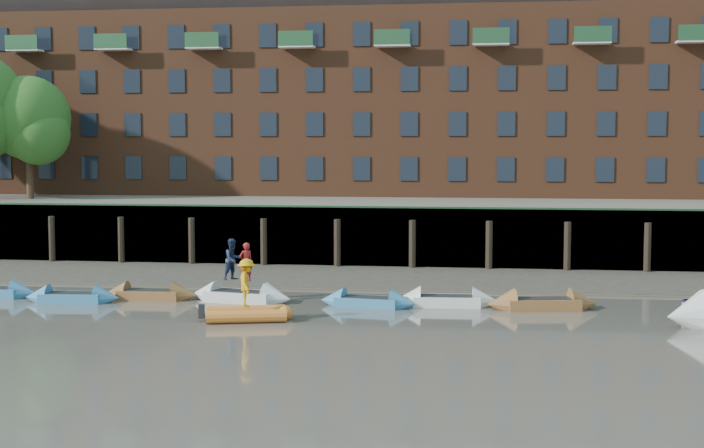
% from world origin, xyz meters
% --- Properties ---
extents(ground, '(220.00, 220.00, 0.00)m').
position_xyz_m(ground, '(0.00, 0.00, 0.00)').
color(ground, '#5A544D').
rests_on(ground, ground).
extents(foreshore, '(110.00, 8.00, 0.50)m').
position_xyz_m(foreshore, '(0.00, 18.00, 0.00)').
color(foreshore, '#3D382F').
rests_on(foreshore, ground).
extents(mud_band, '(110.00, 1.60, 0.10)m').
position_xyz_m(mud_band, '(0.00, 14.60, 0.00)').
color(mud_band, '#4C4336').
rests_on(mud_band, ground).
extents(river_wall, '(110.00, 1.23, 3.30)m').
position_xyz_m(river_wall, '(-0.00, 22.38, 1.59)').
color(river_wall, '#2D2A26').
rests_on(river_wall, ground).
extents(bank_terrace, '(110.00, 28.00, 3.20)m').
position_xyz_m(bank_terrace, '(0.00, 36.00, 1.60)').
color(bank_terrace, '#5E594D').
rests_on(bank_terrace, ground).
extents(apartment_terrace, '(80.60, 15.56, 20.98)m').
position_xyz_m(apartment_terrace, '(-0.00, 36.99, 12.82)').
color(apartment_terrace, brown).
rests_on(apartment_terrace, bank_terrace).
extents(rowboat_1, '(4.07, 1.47, 1.16)m').
position_xyz_m(rowboat_1, '(-11.35, 9.25, 0.21)').
color(rowboat_1, teal).
rests_on(rowboat_1, ground).
extents(rowboat_2, '(4.09, 1.25, 1.18)m').
position_xyz_m(rowboat_2, '(-8.36, 10.43, 0.21)').
color(rowboat_2, brown).
rests_on(rowboat_2, ground).
extents(rowboat_3, '(4.69, 2.15, 1.31)m').
position_xyz_m(rowboat_3, '(-4.38, 10.35, 0.23)').
color(rowboat_3, silver).
rests_on(rowboat_3, ground).
extents(rowboat_4, '(4.12, 1.73, 1.16)m').
position_xyz_m(rowboat_4, '(1.08, 9.82, 0.21)').
color(rowboat_4, teal).
rests_on(rowboat_4, ground).
extents(rowboat_5, '(4.31, 1.45, 1.23)m').
position_xyz_m(rowboat_5, '(4.26, 10.43, 0.22)').
color(rowboat_5, silver).
rests_on(rowboat_5, ground).
extents(rowboat_6, '(4.65, 2.10, 1.30)m').
position_xyz_m(rowboat_6, '(8.12, 10.15, 0.23)').
color(rowboat_6, brown).
rests_on(rowboat_6, ground).
extents(rib_tender, '(3.37, 2.25, 0.57)m').
position_xyz_m(rib_tender, '(-2.97, 6.21, 0.25)').
color(rib_tender, orange).
rests_on(rib_tender, ground).
extents(person_rower_a, '(0.70, 0.69, 1.63)m').
position_xyz_m(person_rower_a, '(-4.12, 10.29, 1.70)').
color(person_rower_a, maroon).
rests_on(person_rower_a, rowboat_3).
extents(person_rower_b, '(1.05, 1.09, 1.76)m').
position_xyz_m(person_rower_b, '(-4.75, 10.58, 1.76)').
color(person_rower_b, '#19233F').
rests_on(person_rower_b, rowboat_3).
extents(person_rib_crew, '(0.95, 1.31, 1.83)m').
position_xyz_m(person_rib_crew, '(-3.05, 6.09, 1.44)').
color(person_rib_crew, orange).
rests_on(person_rib_crew, rib_tender).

